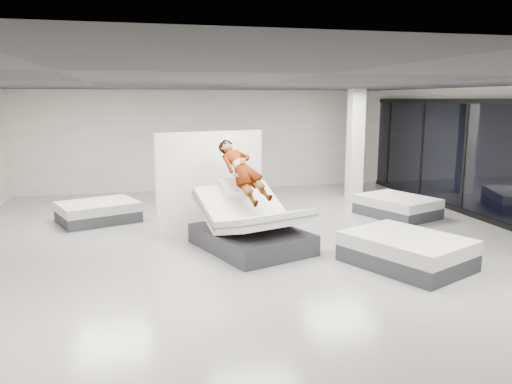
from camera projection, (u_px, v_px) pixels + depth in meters
room at (258, 170)px, 9.42m from camera, size 14.00×14.04×3.20m
hero_bed at (251, 228)px, 9.77m from camera, size 2.33×2.66×1.33m
person at (243, 181)px, 9.86m from camera, size 1.06×1.55×1.51m
remote at (262, 193)px, 9.73m from camera, size 0.10×0.15×0.08m
divider_panel at (211, 183)px, 10.87m from camera, size 2.40×0.72×2.23m
flat_bed_right_far at (397, 206)px, 12.56m from camera, size 1.91×2.17×0.49m
flat_bed_right_near at (406, 251)px, 8.80m from camera, size 2.19×2.43×0.55m
flat_bed_left_far at (98, 212)px, 11.99m from camera, size 2.10×1.85×0.48m
column at (355, 144)px, 14.62m from camera, size 0.40×0.40×3.20m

